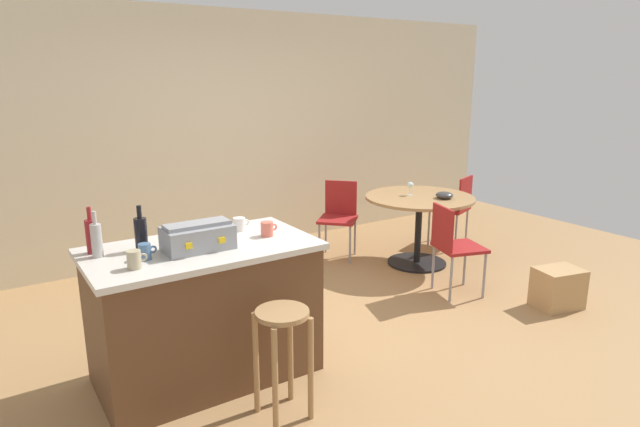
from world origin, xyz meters
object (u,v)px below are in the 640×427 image
at_px(cup_4, 196,230).
at_px(serving_bowl, 444,195).
at_px(bottle_1, 97,239).
at_px(cup_1, 267,229).
at_px(wooden_stool, 283,341).
at_px(dining_table, 419,212).
at_px(folding_chair_left, 339,214).
at_px(folding_chair_far, 455,205).
at_px(wine_glass, 410,185).
at_px(cup_2, 134,260).
at_px(kitchen_island, 205,312).
at_px(toolbox, 198,237).
at_px(bottle_0, 141,233).
at_px(cardboard_box, 558,288).
at_px(cup_3, 145,251).
at_px(folding_chair_near, 453,243).
at_px(cup_0, 239,224).
at_px(bottle_2, 91,235).

relative_size(cup_4, serving_bowl, 0.64).
relative_size(bottle_1, cup_4, 2.46).
bearing_deg(cup_1, wooden_stool, -111.45).
relative_size(wooden_stool, cup_4, 5.88).
relative_size(dining_table, serving_bowl, 6.38).
bearing_deg(folding_chair_left, wooden_stool, -131.50).
xyz_separation_m(folding_chair_far, wine_glass, (-0.86, -0.15, 0.36)).
distance_m(folding_chair_left, serving_bowl, 1.18).
bearing_deg(cup_2, kitchen_island, 22.16).
distance_m(dining_table, bottle_1, 3.48).
xyz_separation_m(folding_chair_left, toolbox, (-2.24, -1.62, 0.51)).
height_order(folding_chair_left, serving_bowl, folding_chair_left).
height_order(toolbox, wine_glass, toolbox).
xyz_separation_m(cup_1, serving_bowl, (2.44, 0.70, -0.19)).
xyz_separation_m(wooden_stool, bottle_0, (-0.55, 0.80, 0.55)).
distance_m(bottle_0, cardboard_box, 3.54).
distance_m(toolbox, cup_1, 0.51).
distance_m(cup_3, serving_bowl, 3.36).
distance_m(kitchen_island, folding_chair_far, 3.74).
xyz_separation_m(dining_table, folding_chair_left, (-0.56, 0.68, -0.08)).
height_order(kitchen_island, wine_glass, kitchen_island).
relative_size(folding_chair_near, bottle_1, 2.99).
bearing_deg(cup_0, cardboard_box, -17.35).
bearing_deg(kitchen_island, bottle_0, 161.25).
bearing_deg(serving_bowl, cup_0, -169.41).
xyz_separation_m(cup_4, cardboard_box, (2.96, -0.87, -0.79)).
relative_size(folding_chair_left, serving_bowl, 4.70).
bearing_deg(folding_chair_near, cup_1, -176.52).
bearing_deg(bottle_1, cup_2, -68.28).
height_order(wooden_stool, cup_0, cup_0).
relative_size(folding_chair_far, cup_3, 7.74).
relative_size(bottle_0, cup_2, 2.51).
relative_size(folding_chair_far, bottle_1, 2.98).
bearing_deg(toolbox, cup_0, 31.83).
xyz_separation_m(folding_chair_left, cup_4, (-2.15, -1.33, 0.47)).
xyz_separation_m(folding_chair_left, bottle_2, (-2.81, -1.33, 0.54)).
relative_size(cup_4, wine_glass, 0.81).
bearing_deg(kitchen_island, serving_bowl, 12.94).
relative_size(dining_table, bottle_2, 3.90).
height_order(bottle_1, bottle_2, bottle_2).
height_order(wooden_stool, toolbox, toolbox).
xyz_separation_m(bottle_2, cup_1, (1.08, -0.27, -0.06)).
bearing_deg(bottle_2, serving_bowl, 7.02).
distance_m(folding_chair_left, cup_0, 2.34).
bearing_deg(cardboard_box, cup_4, 163.65).
bearing_deg(bottle_2, cup_4, -0.13).
distance_m(cup_1, cup_3, 0.84).
distance_m(bottle_1, cup_0, 0.97).
relative_size(folding_chair_far, bottle_2, 2.89).
bearing_deg(bottle_0, bottle_2, 156.55).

